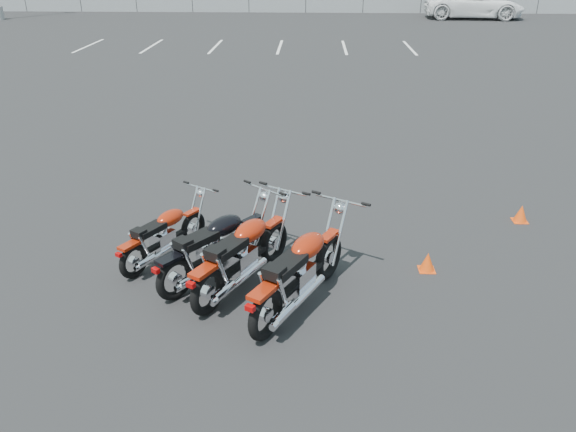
{
  "coord_description": "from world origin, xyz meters",
  "views": [
    {
      "loc": [
        0.51,
        -6.8,
        4.22
      ],
      "look_at": [
        0.2,
        0.6,
        0.65
      ],
      "focal_mm": 35.0,
      "sensor_mm": 36.0,
      "label": 1
    }
  ],
  "objects_px": {
    "motorcycle_front_red": "(164,235)",
    "motorcycle_third_red": "(243,254)",
    "motorcycle_rear_red": "(300,271)",
    "motorcycle_second_black": "(216,247)"
  },
  "relations": [
    {
      "from": "motorcycle_second_black",
      "to": "motorcycle_third_red",
      "type": "distance_m",
      "value": 0.46
    },
    {
      "from": "motorcycle_rear_red",
      "to": "motorcycle_second_black",
      "type": "bearing_deg",
      "value": 150.74
    },
    {
      "from": "motorcycle_front_red",
      "to": "motorcycle_rear_red",
      "type": "distance_m",
      "value": 2.31
    },
    {
      "from": "motorcycle_third_red",
      "to": "motorcycle_rear_red",
      "type": "relative_size",
      "value": 0.96
    },
    {
      "from": "motorcycle_front_red",
      "to": "motorcycle_third_red",
      "type": "relative_size",
      "value": 0.81
    },
    {
      "from": "motorcycle_third_red",
      "to": "motorcycle_rear_red",
      "type": "distance_m",
      "value": 0.89
    },
    {
      "from": "motorcycle_second_black",
      "to": "motorcycle_rear_red",
      "type": "xyz_separation_m",
      "value": [
        1.18,
        -0.66,
        0.04
      ]
    },
    {
      "from": "motorcycle_second_black",
      "to": "motorcycle_rear_red",
      "type": "bearing_deg",
      "value": -29.26
    },
    {
      "from": "motorcycle_second_black",
      "to": "motorcycle_rear_red",
      "type": "height_order",
      "value": "motorcycle_rear_red"
    },
    {
      "from": "motorcycle_front_red",
      "to": "motorcycle_rear_red",
      "type": "xyz_separation_m",
      "value": [
        2.02,
        -1.12,
        0.11
      ]
    }
  ]
}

